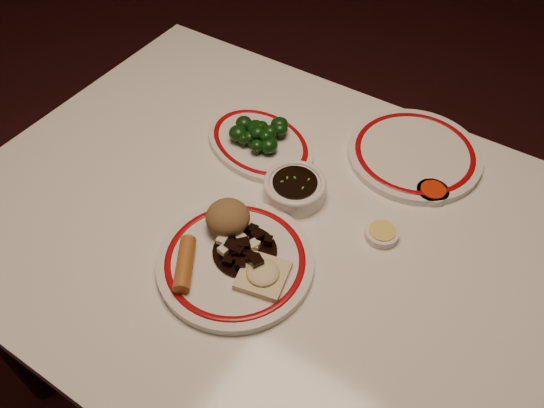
{
  "coord_description": "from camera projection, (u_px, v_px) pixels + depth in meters",
  "views": [
    {
      "loc": [
        0.35,
        -0.54,
        1.54
      ],
      "look_at": [
        0.01,
        -0.0,
        0.8
      ],
      "focal_mm": 35.0,
      "sensor_mm": 36.0,
      "label": 1
    }
  ],
  "objects": [
    {
      "name": "sweet_sour_dish",
      "position": [
        432.0,
        192.0,
        1.05
      ],
      "size": [
        0.06,
        0.06,
        0.02
      ],
      "color": "white",
      "rests_on": "dining_table"
    },
    {
      "name": "far_plate",
      "position": [
        414.0,
        153.0,
        1.12
      ],
      "size": [
        0.32,
        0.32,
        0.02
      ],
      "color": "white",
      "rests_on": "dining_table"
    },
    {
      "name": "rice_mound",
      "position": [
        228.0,
        217.0,
        0.96
      ],
      "size": [
        0.08,
        0.08,
        0.06
      ],
      "primitive_type": "ellipsoid",
      "color": "olive",
      "rests_on": "main_plate"
    },
    {
      "name": "soy_bowl",
      "position": [
        295.0,
        189.0,
        1.04
      ],
      "size": [
        0.12,
        0.12,
        0.04
      ],
      "color": "white",
      "rests_on": "dining_table"
    },
    {
      "name": "spring_roll",
      "position": [
        185.0,
        264.0,
        0.91
      ],
      "size": [
        0.08,
        0.1,
        0.03
      ],
      "primitive_type": "cylinder",
      "rotation": [
        1.57,
        0.0,
        0.55
      ],
      "color": "#B56A2C",
      "rests_on": "main_plate"
    },
    {
      "name": "stirfry_heap",
      "position": [
        243.0,
        250.0,
        0.93
      ],
      "size": [
        0.12,
        0.12,
        0.03
      ],
      "color": "black",
      "rests_on": "main_plate"
    },
    {
      "name": "dining_table",
      "position": [
        269.0,
        247.0,
        1.09
      ],
      "size": [
        1.2,
        0.9,
        0.75
      ],
      "color": "white",
      "rests_on": "ground"
    },
    {
      "name": "fried_wonton",
      "position": [
        263.0,
        274.0,
        0.9
      ],
      "size": [
        0.1,
        0.1,
        0.02
      ],
      "color": "beige",
      "rests_on": "main_plate"
    },
    {
      "name": "broccoli_plate",
      "position": [
        260.0,
        143.0,
        1.14
      ],
      "size": [
        0.3,
        0.28,
        0.02
      ],
      "color": "white",
      "rests_on": "dining_table"
    },
    {
      "name": "main_plate",
      "position": [
        235.0,
        262.0,
        0.94
      ],
      "size": [
        0.36,
        0.36,
        0.02
      ],
      "color": "white",
      "rests_on": "dining_table"
    },
    {
      "name": "ground",
      "position": [
        270.0,
        378.0,
        1.58
      ],
      "size": [
        7.0,
        7.0,
        0.0
      ],
      "primitive_type": "plane",
      "color": "black",
      "rests_on": "ground"
    },
    {
      "name": "mustard_dish",
      "position": [
        382.0,
        233.0,
        0.98
      ],
      "size": [
        0.06,
        0.06,
        0.02
      ],
      "color": "white",
      "rests_on": "dining_table"
    },
    {
      "name": "broccoli_pile",
      "position": [
        260.0,
        133.0,
        1.12
      ],
      "size": [
        0.12,
        0.11,
        0.05
      ],
      "color": "#23471C",
      "rests_on": "broccoli_plate"
    }
  ]
}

